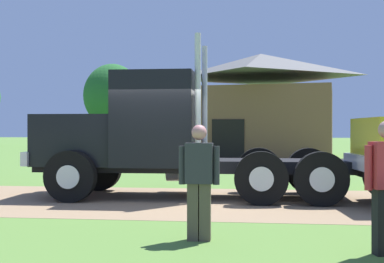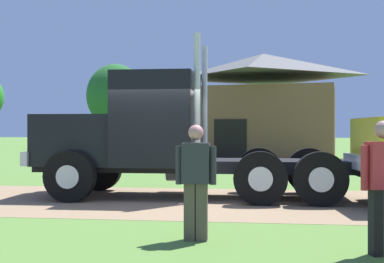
{
  "view_description": "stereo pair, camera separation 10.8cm",
  "coord_description": "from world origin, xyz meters",
  "px_view_note": "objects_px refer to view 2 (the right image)",
  "views": [
    {
      "loc": [
        2.19,
        -11.63,
        1.6
      ],
      "look_at": [
        0.57,
        1.73,
        1.57
      ],
      "focal_mm": 48.89,
      "sensor_mm": 36.0,
      "label": 1
    },
    {
      "loc": [
        2.29,
        -11.62,
        1.6
      ],
      "look_at": [
        0.57,
        1.73,
        1.57
      ],
      "focal_mm": 48.89,
      "sensor_mm": 36.0,
      "label": 2
    }
  ],
  "objects_px": {
    "visitor_standing_near": "(196,178)",
    "visitor_walking_mid": "(384,183)",
    "shed_building": "(263,107)",
    "truck_foreground_white": "(153,139)"
  },
  "relations": [
    {
      "from": "truck_foreground_white",
      "to": "visitor_standing_near",
      "type": "distance_m",
      "value": 5.1
    },
    {
      "from": "visitor_walking_mid",
      "to": "truck_foreground_white",
      "type": "bearing_deg",
      "value": 127.27
    },
    {
      "from": "visitor_standing_near",
      "to": "shed_building",
      "type": "height_order",
      "value": "shed_building"
    },
    {
      "from": "shed_building",
      "to": "visitor_walking_mid",
      "type": "bearing_deg",
      "value": -86.96
    },
    {
      "from": "truck_foreground_white",
      "to": "shed_building",
      "type": "distance_m",
      "value": 20.25
    },
    {
      "from": "truck_foreground_white",
      "to": "visitor_walking_mid",
      "type": "relative_size",
      "value": 4.44
    },
    {
      "from": "visitor_standing_near",
      "to": "visitor_walking_mid",
      "type": "xyz_separation_m",
      "value": [
        2.49,
        -0.59,
        0.03
      ]
    },
    {
      "from": "visitor_walking_mid",
      "to": "shed_building",
      "type": "height_order",
      "value": "shed_building"
    },
    {
      "from": "visitor_walking_mid",
      "to": "visitor_standing_near",
      "type": "bearing_deg",
      "value": 166.75
    },
    {
      "from": "shed_building",
      "to": "truck_foreground_white",
      "type": "bearing_deg",
      "value": -97.87
    }
  ]
}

